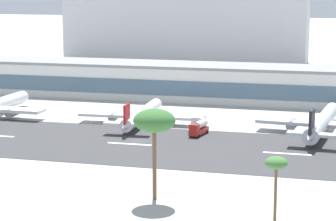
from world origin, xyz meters
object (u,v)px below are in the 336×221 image
palm_tree_3 (154,122)px  airliner_black_tail_gate_2 (321,123)px  service_fuel_truck_1 (199,128)px  terminal_building (183,81)px  distant_hotel_block (185,16)px  palm_tree_0 (276,165)px  airliner_red_tail_gate_1 (141,115)px  service_box_truck_0 (199,121)px

palm_tree_3 → airliner_black_tail_gate_2: bearing=67.5°
service_fuel_truck_1 → palm_tree_3: bearing=14.5°
terminal_building → palm_tree_3: palm_tree_3 is taller
distant_hotel_block → palm_tree_0: size_ratio=11.10×
airliner_red_tail_gate_1 → service_box_truck_0: (17.48, 1.01, -1.00)m
distant_hotel_block → airliner_red_tail_gate_1: distant_hotel_block is taller
airliner_black_tail_gate_2 → service_fuel_truck_1: 34.17m
airliner_red_tail_gate_1 → palm_tree_0: palm_tree_0 is taller
distant_hotel_block → service_fuel_truck_1: (47.38, -178.79, -22.53)m
service_box_truck_0 → palm_tree_3: palm_tree_3 is taller
terminal_building → distant_hotel_block: size_ratio=1.52×
airliner_red_tail_gate_1 → distant_hotel_block: bearing=6.6°
airliner_black_tail_gate_2 → airliner_red_tail_gate_1: bearing=94.9°
airliner_red_tail_gate_1 → airliner_black_tail_gate_2: 52.72m
terminal_building → airliner_black_tail_gate_2: (52.08, -50.21, -3.19)m
distant_hotel_block → service_box_truck_0: distant_hotel_block is taller
terminal_building → service_box_truck_0: bearing=-70.9°
palm_tree_0 → distant_hotel_block: bearing=107.2°
distant_hotel_block → service_box_truck_0: (44.93, -167.63, -22.77)m
distant_hotel_block → airliner_red_tail_gate_1: size_ratio=3.08×
airliner_red_tail_gate_1 → palm_tree_0: size_ratio=3.60×
airliner_black_tail_gate_2 → terminal_building: bearing=51.6°
airliner_black_tail_gate_2 → service_fuel_truck_1: size_ratio=5.48×
terminal_building → airliner_red_tail_gate_1: 49.77m
service_fuel_truck_1 → palm_tree_0: bearing=33.8°
airliner_black_tail_gate_2 → palm_tree_3: (-28.49, -68.79, 12.18)m
terminal_building → service_box_truck_0: terminal_building is taller
airliner_red_tail_gate_1 → airliner_black_tail_gate_2: size_ratio=0.87×
palm_tree_0 → palm_tree_3: palm_tree_3 is taller
terminal_building → distant_hotel_block: 123.61m
airliner_red_tail_gate_1 → service_fuel_truck_1: (19.94, -10.15, -0.76)m
distant_hotel_block → airliner_black_tail_gate_2: bearing=-64.7°
terminal_building → airliner_red_tail_gate_1: size_ratio=4.69×
palm_tree_0 → terminal_building: bearing=110.8°
palm_tree_3 → service_fuel_truck_1: bearing=94.1°
service_box_truck_0 → palm_tree_3: 71.99m
terminal_building → service_fuel_truck_1: (19.31, -59.78, -4.39)m
distant_hotel_block → airliner_black_tail_gate_2: 188.45m
airliner_red_tail_gate_1 → service_fuel_truck_1: airliner_red_tail_gate_1 is taller
terminal_building → airliner_red_tail_gate_1: terminal_building is taller
airliner_black_tail_gate_2 → service_fuel_truck_1: airliner_black_tail_gate_2 is taller
service_box_truck_0 → airliner_red_tail_gate_1: bearing=106.1°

